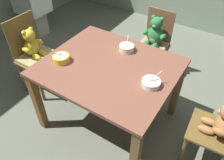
% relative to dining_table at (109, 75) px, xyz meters
% --- Properties ---
extents(ground_plane, '(5.20, 5.20, 0.04)m').
position_rel_dining_table_xyz_m(ground_plane, '(0.00, 0.00, -0.65)').
color(ground_plane, '#656A5B').
extents(dining_table, '(1.19, 1.01, 0.75)m').
position_rel_dining_table_xyz_m(dining_table, '(0.00, 0.00, 0.00)').
color(dining_table, brown).
rests_on(dining_table, ground_plane).
extents(teddy_chair_near_left, '(0.38, 0.42, 0.92)m').
position_rel_dining_table_xyz_m(teddy_chair_near_left, '(-1.03, -0.01, -0.10)').
color(teddy_chair_near_left, brown).
rests_on(teddy_chair_near_left, ground_plane).
extents(teddy_chair_near_right, '(0.39, 0.39, 0.88)m').
position_rel_dining_table_xyz_m(teddy_chair_near_right, '(1.03, 0.06, -0.10)').
color(teddy_chair_near_right, brown).
rests_on(teddy_chair_near_right, ground_plane).
extents(teddy_chair_far_center, '(0.36, 0.39, 0.88)m').
position_rel_dining_table_xyz_m(teddy_chair_far_center, '(0.03, 0.94, -0.09)').
color(teddy_chair_far_center, brown).
rests_on(teddy_chair_far_center, ground_plane).
extents(porridge_bowl_cream_far_center, '(0.15, 0.15, 0.13)m').
position_rel_dining_table_xyz_m(porridge_bowl_cream_far_center, '(0.01, 0.29, 0.15)').
color(porridge_bowl_cream_far_center, beige).
rests_on(porridge_bowl_cream_far_center, dining_table).
extents(porridge_bowl_yellow_near_left, '(0.15, 0.16, 0.14)m').
position_rel_dining_table_xyz_m(porridge_bowl_yellow_near_left, '(-0.40, -0.18, 0.15)').
color(porridge_bowl_yellow_near_left, yellow).
rests_on(porridge_bowl_yellow_near_left, dining_table).
extents(porridge_bowl_white_near_right, '(0.16, 0.16, 0.13)m').
position_rel_dining_table_xyz_m(porridge_bowl_white_near_right, '(0.43, -0.03, 0.14)').
color(porridge_bowl_white_near_right, white).
rests_on(porridge_bowl_white_near_right, dining_table).
extents(sink_basin, '(0.48, 0.40, 0.71)m').
position_rel_dining_table_xyz_m(sink_basin, '(-2.05, 0.89, -0.17)').
color(sink_basin, '#B7B2A8').
rests_on(sink_basin, ground_plane).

